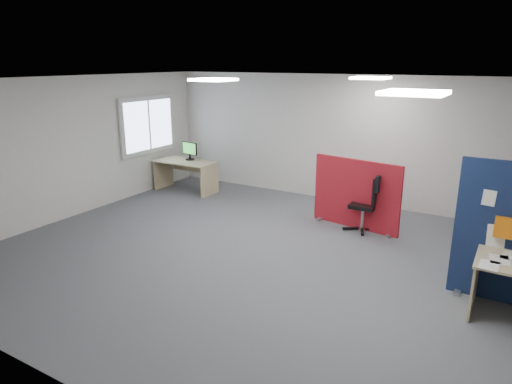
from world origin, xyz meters
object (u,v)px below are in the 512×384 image
at_px(red_divider, 356,195).
at_px(monitor_second, 190,150).
at_px(second_desk, 187,168).
at_px(office_chair, 370,199).

distance_m(red_divider, monitor_second, 4.22).
height_order(second_desk, monitor_second, monitor_second).
xyz_separation_m(red_divider, office_chair, (0.28, -0.05, -0.03)).
xyz_separation_m(second_desk, office_chair, (4.47, -0.41, 0.05)).
distance_m(red_divider, office_chair, 0.28).
bearing_deg(office_chair, monitor_second, 171.69).
height_order(red_divider, monitor_second, red_divider).
relative_size(red_divider, office_chair, 1.61).
distance_m(red_divider, second_desk, 4.21).
bearing_deg(second_desk, monitor_second, 82.30).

